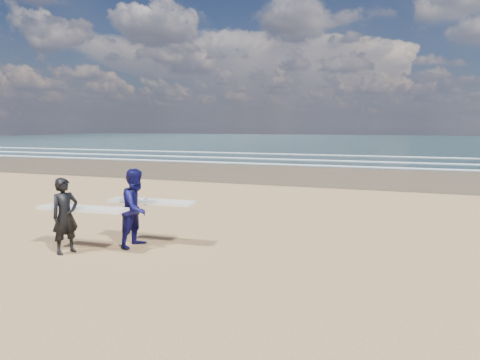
% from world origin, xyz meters
% --- Properties ---
extents(ocean, '(220.00, 100.00, 0.02)m').
position_xyz_m(ocean, '(20.00, 72.00, 0.01)').
color(ocean, '#183236').
rests_on(ocean, ground).
extents(surfer_near, '(2.23, 1.05, 1.76)m').
position_xyz_m(surfer_near, '(0.73, -0.30, 0.90)').
color(surfer_near, black).
rests_on(surfer_near, ground).
extents(surfer_far, '(2.22, 1.17, 1.91)m').
position_xyz_m(surfer_far, '(1.94, 0.73, 0.96)').
color(surfer_far, '#0C0C44').
rests_on(surfer_far, ground).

